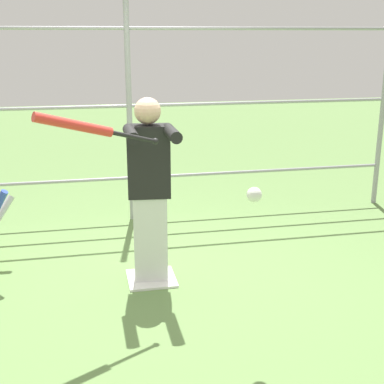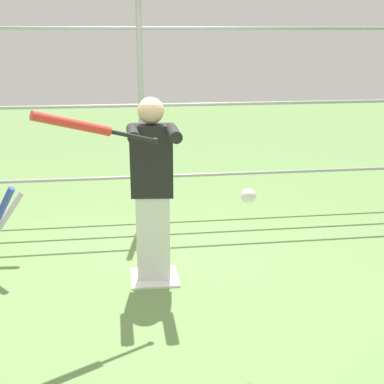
# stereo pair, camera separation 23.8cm
# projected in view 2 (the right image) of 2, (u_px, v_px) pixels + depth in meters

# --- Properties ---
(ground_plane) EXTENTS (24.00, 24.00, 0.00)m
(ground_plane) POSITION_uv_depth(u_px,v_px,m) (155.00, 278.00, 4.56)
(ground_plane) COLOR #608447
(home_plate) EXTENTS (0.40, 0.40, 0.02)m
(home_plate) POSITION_uv_depth(u_px,v_px,m) (154.00, 277.00, 4.56)
(home_plate) COLOR white
(home_plate) RESTS_ON ground
(fence_backstop) EXTENTS (6.03, 0.06, 2.54)m
(fence_backstop) POSITION_uv_depth(u_px,v_px,m) (141.00, 105.00, 5.72)
(fence_backstop) COLOR #939399
(fence_backstop) RESTS_ON ground
(batter) EXTENTS (0.39, 0.54, 1.54)m
(batter) POSITION_uv_depth(u_px,v_px,m) (153.00, 185.00, 4.31)
(batter) COLOR silver
(batter) RESTS_ON ground
(baseball_bat_swinging) EXTENTS (0.84, 0.40, 0.30)m
(baseball_bat_swinging) POSITION_uv_depth(u_px,v_px,m) (83.00, 126.00, 3.50)
(baseball_bat_swinging) COLOR black
(softball_in_flight) EXTENTS (0.10, 0.10, 0.10)m
(softball_in_flight) POSITION_uv_depth(u_px,v_px,m) (249.00, 196.00, 3.31)
(softball_in_flight) COLOR white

